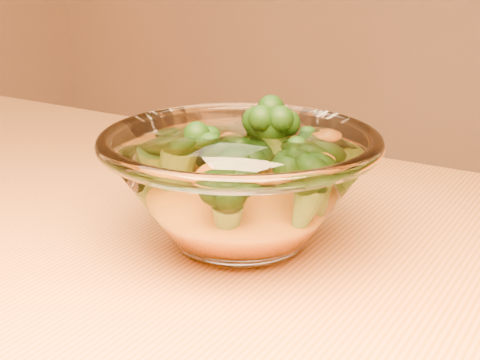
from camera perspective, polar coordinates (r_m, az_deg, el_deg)
name	(u,v)px	position (r m, az deg, el deg)	size (l,w,h in m)	color
glass_bowl	(240,186)	(0.52, 0.00, -0.49)	(0.22, 0.22, 0.10)	white
cheese_sauce	(240,210)	(0.52, 0.00, -2.58)	(0.12, 0.12, 0.03)	orange
broccoli_heap	(248,162)	(0.52, 0.71, 1.51)	(0.15, 0.14, 0.09)	black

